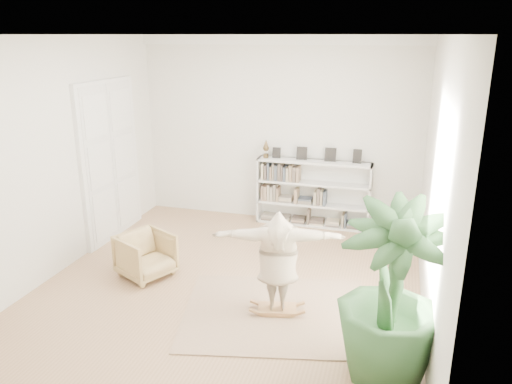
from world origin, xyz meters
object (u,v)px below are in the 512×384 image
rocker_board (277,309)px  houseplant (390,293)px  bookshelf (313,194)px  armchair (146,255)px  person (278,258)px

rocker_board → houseplant: houseplant is taller
bookshelf → houseplant: houseplant is taller
rocker_board → armchair: bearing=154.3°
bookshelf → person: (0.13, -3.41, 0.18)m
person → houseplant: houseplant is taller
houseplant → armchair: bearing=158.7°
bookshelf → armchair: bearing=-126.0°
armchair → houseplant: 3.98m
bookshelf → person: 3.42m
rocker_board → person: person is taller
armchair → rocker_board: armchair is taller
armchair → rocker_board: (2.22, -0.53, -0.27)m
bookshelf → houseplant: (1.56, -4.31, 0.37)m
armchair → bookshelf: bearing=-9.2°
armchair → person: 2.33m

